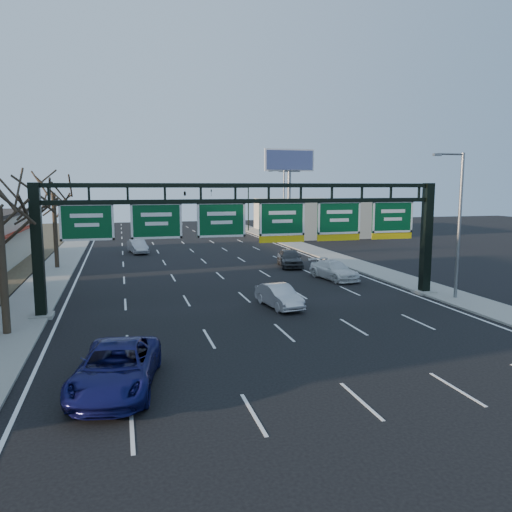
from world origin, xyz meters
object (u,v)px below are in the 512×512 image
object	(u,v)px
car_blue_suv	(116,368)
car_silver_sedan	(279,296)
sign_gantry	(255,227)
car_white_wagon	(334,270)

from	to	relation	value
car_blue_suv	car_silver_sedan	world-z (taller)	car_blue_suv
sign_gantry	car_silver_sedan	size ratio (longest dim) A/B	6.11
car_silver_sedan	car_white_wagon	size ratio (longest dim) A/B	0.84
sign_gantry	car_white_wagon	distance (m)	10.80
sign_gantry	car_white_wagon	world-z (taller)	sign_gantry
car_white_wagon	sign_gantry	bearing A→B (deg)	-152.70
car_blue_suv	car_silver_sedan	distance (m)	13.39
sign_gantry	car_silver_sedan	distance (m)	4.28
car_blue_suv	car_white_wagon	bearing A→B (deg)	57.22
car_silver_sedan	car_blue_suv	bearing A→B (deg)	-140.88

